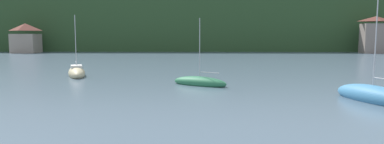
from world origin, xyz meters
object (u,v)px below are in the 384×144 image
(shore_building_westcentral, at_px, (375,35))
(sailboat_mid_10, at_px, (373,96))
(sailboat_far_2, at_px, (77,73))
(shore_building_west, at_px, (26,38))
(sailboat_far_6, at_px, (200,82))

(shore_building_westcentral, bearing_deg, sailboat_mid_10, -116.12)
(shore_building_westcentral, distance_m, sailboat_far_2, 75.74)
(shore_building_west, relative_size, sailboat_far_6, 1.14)
(sailboat_far_2, bearing_deg, sailboat_mid_10, 39.73)
(shore_building_westcentral, bearing_deg, shore_building_west, 179.44)
(sailboat_far_2, relative_size, sailboat_mid_10, 0.83)
(sailboat_far_6, xyz_separation_m, sailboat_mid_10, (12.32, -7.72, 0.11))
(sailboat_far_2, bearing_deg, sailboat_far_6, 42.33)
(sailboat_far_2, height_order, sailboat_far_6, sailboat_far_2)
(shore_building_west, height_order, shore_building_westcentral, shore_building_westcentral)
(shore_building_westcentral, relative_size, sailboat_far_2, 1.25)
(shore_building_west, distance_m, sailboat_mid_10, 86.05)
(sailboat_far_2, bearing_deg, shore_building_west, -169.67)
(shore_building_west, xyz_separation_m, shore_building_westcentral, (87.98, -0.86, 0.80))
(shore_building_westcentral, height_order, sailboat_far_6, shore_building_westcentral)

